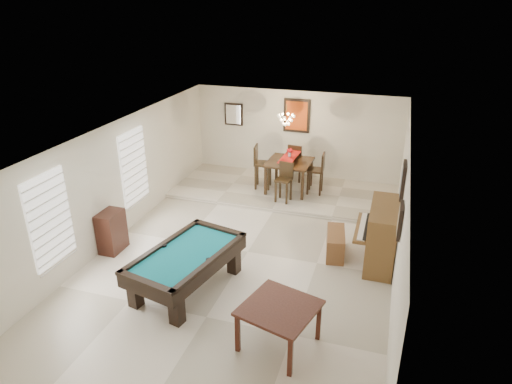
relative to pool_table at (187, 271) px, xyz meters
The scene contains 25 objects.
ground_plane 1.74m from the pool_table, 66.89° to the left, with size 6.00×9.00×0.02m, color beige.
wall_back 6.17m from the pool_table, 83.74° to the left, with size 6.00×0.04×2.60m, color silver.
wall_front 3.15m from the pool_table, 77.26° to the right, with size 6.00×0.04×2.60m, color silver.
wall_left 2.96m from the pool_table, 146.27° to the left, with size 0.04×9.00×2.60m, color silver.
wall_right 4.09m from the pool_table, 23.04° to the left, with size 0.04×9.00×2.60m, color silver.
ceiling 2.80m from the pool_table, 66.89° to the left, with size 6.00×9.00×0.04m, color white.
dining_step 4.86m from the pool_table, 82.13° to the left, with size 6.00×2.50×0.12m, color beige.
window_left_front 2.60m from the pool_table, 164.45° to the right, with size 0.06×1.00×1.70m, color white.
window_left_rear 3.32m from the pool_table, 136.87° to the left, with size 0.06×1.00×1.70m, color white.
pool_table is the anchor object (origin of this frame).
square_table 2.23m from the pool_table, 25.42° to the right, with size 1.05×1.05×0.73m, color #35150D, non-canonical shape.
upright_piano 3.80m from the pool_table, 31.76° to the left, with size 0.84×1.50×1.25m, color brown, non-canonical shape.
piano_bench 3.19m from the pool_table, 39.51° to the left, with size 0.36×0.93×0.52m, color brown.
apothecary_chest 2.26m from the pool_table, 159.79° to the left, with size 0.40×0.60×0.90m, color black.
dining_table 4.88m from the pool_table, 80.90° to the left, with size 1.15×1.15×0.95m, color black, non-canonical shape.
flower_vase 4.95m from the pool_table, 80.90° to the left, with size 0.14×0.14×0.24m, color #B80F14, non-canonical shape.
dining_chair_south 4.16m from the pool_table, 78.76° to the left, with size 0.38×0.38×1.02m, color black, non-canonical shape.
dining_chair_north 5.65m from the pool_table, 81.82° to the left, with size 0.40×0.40×1.09m, color black, non-canonical shape.
dining_chair_west 4.79m from the pool_table, 89.43° to the left, with size 0.45×0.45×1.21m, color black, non-canonical shape.
dining_chair_east 5.07m from the pool_table, 72.94° to the left, with size 0.42×0.42×1.12m, color black, non-canonical shape.
chandelier 5.14m from the pool_table, 82.04° to the left, with size 0.44×0.44×0.60m, color #FFE5B2, non-canonical shape.
back_painting 6.25m from the pool_table, 83.69° to the left, with size 0.75×0.06×0.95m, color #D84C14.
back_mirror 6.31m from the pool_table, 101.59° to the left, with size 0.55×0.06×0.65m, color white.
right_picture_upper 4.35m from the pool_table, 27.15° to the left, with size 0.06×0.55×0.65m, color slate.
right_picture_lower 3.90m from the pool_table, ahead, with size 0.06×0.45×0.55m, color gray.
Camera 1 is at (2.69, -8.00, 5.10)m, focal length 32.00 mm.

